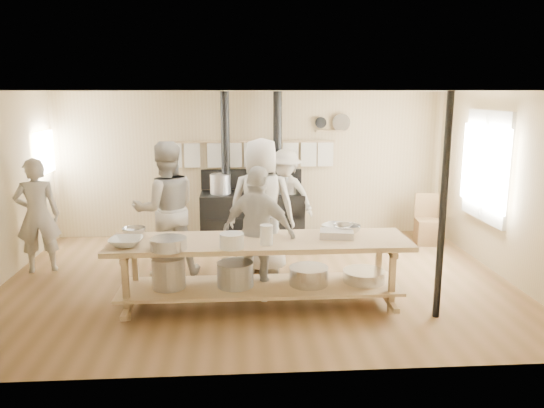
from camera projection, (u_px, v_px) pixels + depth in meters
name	position (u px, v px, depth m)	size (l,w,h in m)	color
ground	(257.00, 281.00, 7.42)	(7.00, 7.00, 0.00)	brown
room_shell	(256.00, 166.00, 7.08)	(7.00, 7.00, 7.00)	tan
window_right	(487.00, 166.00, 7.92)	(0.09, 1.50, 1.65)	beige
left_opening	(45.00, 153.00, 8.81)	(0.00, 0.90, 0.90)	white
stove	(252.00, 211.00, 9.37)	(1.90, 0.75, 2.60)	black
towel_rail	(251.00, 152.00, 9.44)	(3.00, 0.04, 0.47)	tan
back_wall_shelf	(333.00, 125.00, 9.47)	(0.63, 0.14, 0.32)	tan
prep_table	(259.00, 266.00, 6.43)	(3.60, 0.90, 0.85)	tan
support_post	(443.00, 209.00, 5.97)	(0.08, 0.08, 2.60)	black
cook_far_left	(37.00, 215.00, 7.65)	(0.61, 0.40, 1.68)	#B6ADA1
cook_left	(166.00, 209.00, 7.48)	(0.94, 0.73, 1.92)	#B6ADA1
cook_center	(261.00, 206.00, 7.64)	(0.96, 0.62, 1.96)	#B6ADA1
cook_right	(258.00, 234.00, 6.61)	(1.00, 0.42, 1.71)	#B6ADA1
cook_by_window	(285.00, 196.00, 9.19)	(1.05, 0.60, 1.63)	#B6ADA1
chair	(427.00, 229.00, 9.19)	(0.44, 0.44, 0.86)	brown
bowl_white_a	(126.00, 242.00, 6.10)	(0.38, 0.38, 0.09)	white
bowl_steel_a	(134.00, 231.00, 6.57)	(0.29, 0.29, 0.09)	silver
bowl_white_b	(337.00, 228.00, 6.74)	(0.36, 0.36, 0.09)	white
bowl_steel_b	(347.00, 229.00, 6.63)	(0.35, 0.35, 0.11)	silver
roasting_pan	(337.00, 234.00, 6.45)	(0.40, 0.27, 0.09)	#B2B2B7
mixing_bowl_large	(168.00, 244.00, 5.96)	(0.41, 0.41, 0.13)	silver
bucket_galv	(269.00, 224.00, 6.67)	(0.23, 0.23, 0.21)	gray
deep_bowl_enamel	(232.00, 241.00, 6.00)	(0.27, 0.27, 0.17)	white
pitcher	(267.00, 235.00, 6.13)	(0.15, 0.15, 0.23)	white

